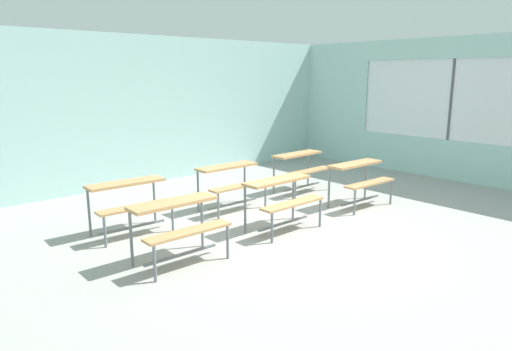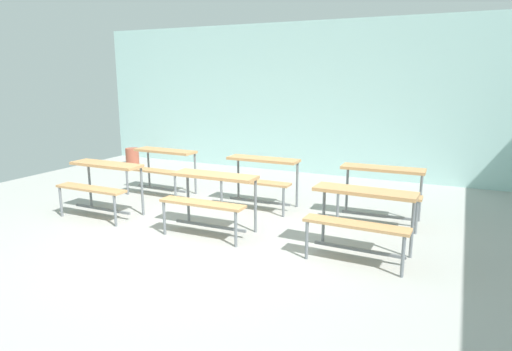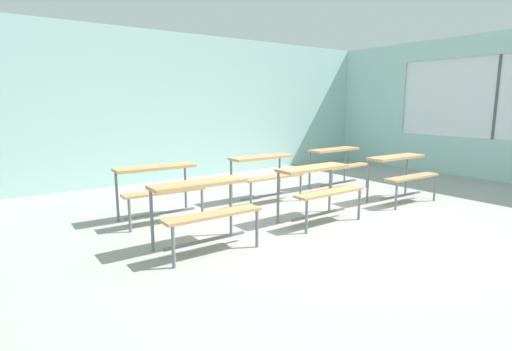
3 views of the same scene
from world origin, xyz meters
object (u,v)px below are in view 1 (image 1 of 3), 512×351
(desk_bench_r0c1, at_px, (282,192))
(desk_bench_r1c1, at_px, (231,177))
(desk_bench_r0c0, at_px, (179,217))
(desk_bench_r1c0, at_px, (130,195))
(desk_bench_r0c2, at_px, (360,174))
(desk_bench_r1c2, at_px, (301,163))

(desk_bench_r0c1, bearing_deg, desk_bench_r1c1, 85.55)
(desk_bench_r0c0, bearing_deg, desk_bench_r1c0, 89.22)
(desk_bench_r0c0, xyz_separation_m, desk_bench_r1c0, (0.03, 1.33, 0.00))
(desk_bench_r0c1, relative_size, desk_bench_r0c2, 0.99)
(desk_bench_r0c0, bearing_deg, desk_bench_r0c1, 1.38)
(desk_bench_r1c0, relative_size, desk_bench_r1c1, 1.02)
(desk_bench_r0c2, relative_size, desk_bench_r1c1, 1.02)
(desk_bench_r1c1, distance_m, desk_bench_r1c2, 1.76)
(desk_bench_r0c0, relative_size, desk_bench_r0c2, 0.99)
(desk_bench_r0c1, bearing_deg, desk_bench_r1c2, 35.28)
(desk_bench_r0c2, bearing_deg, desk_bench_r1c0, 161.98)
(desk_bench_r0c2, relative_size, desk_bench_r1c2, 1.00)
(desk_bench_r0c1, xyz_separation_m, desk_bench_r1c1, (0.08, 1.30, 0.00))
(desk_bench_r0c1, bearing_deg, desk_bench_r0c0, -179.96)
(desk_bench_r0c0, bearing_deg, desk_bench_r0c2, 1.00)
(desk_bench_r0c0, relative_size, desk_bench_r1c2, 0.99)
(desk_bench_r0c2, distance_m, desk_bench_r1c1, 2.21)
(desk_bench_r0c0, relative_size, desk_bench_r0c1, 1.00)
(desk_bench_r0c1, distance_m, desk_bench_r1c0, 2.17)
(desk_bench_r0c0, height_order, desk_bench_r0c1, same)
(desk_bench_r1c1, bearing_deg, desk_bench_r1c2, 1.59)
(desk_bench_r0c1, relative_size, desk_bench_r1c2, 0.99)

